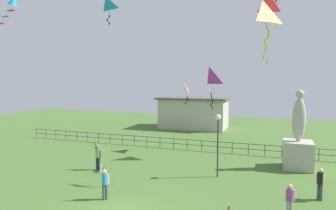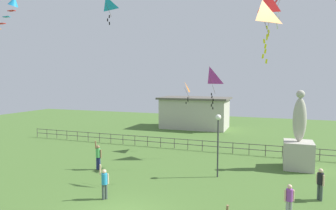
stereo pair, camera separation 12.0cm
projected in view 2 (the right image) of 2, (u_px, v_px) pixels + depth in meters
name	position (u px, v px, depth m)	size (l,w,h in m)	color
statue_monument	(299.00, 146.00, 20.66)	(1.95, 1.95, 5.55)	#B2AD9E
lamppost	(218.00, 131.00, 18.73)	(0.36, 0.36, 4.06)	#38383D
person_0	(320.00, 182.00, 15.20)	(0.35, 0.42, 1.69)	#3F4C47
person_1	(98.00, 155.00, 20.47)	(0.53, 0.32, 2.02)	navy
person_2	(104.00, 182.00, 15.35)	(0.42, 0.42, 1.88)	#3F4C47
person_4	(289.00, 199.00, 13.30)	(0.44, 0.29, 1.55)	#99999E
kite_1	(268.00, 6.00, 17.66)	(1.05, 1.21, 2.85)	red
kite_2	(262.00, 15.00, 13.09)	(1.12, 1.15, 2.77)	orange
kite_3	(184.00, 88.00, 25.73)	(0.81, 1.18, 1.97)	orange
kite_4	(106.00, 4.00, 19.38)	(1.20, 0.84, 1.78)	#198CD1
kite_5	(209.00, 78.00, 22.83)	(1.38, 1.33, 3.28)	#B22DB2
streamer_kite	(9.00, 7.00, 18.15)	(5.78, 0.97, 3.55)	#198CD1
waterfront_railing	(194.00, 143.00, 26.17)	(36.02, 0.06, 0.95)	#4C4742
pavilion_building	(195.00, 112.00, 38.35)	(8.91, 5.26, 4.01)	#B7B2A3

